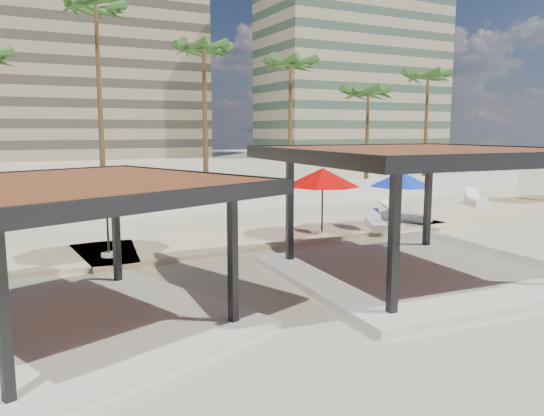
{
  "coord_description": "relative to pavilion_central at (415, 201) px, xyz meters",
  "views": [
    {
      "loc": [
        -8.18,
        -12.26,
        4.42
      ],
      "look_at": [
        1.18,
        5.99,
        1.4
      ],
      "focal_mm": 35.0,
      "sensor_mm": 36.0,
      "label": 1
    }
  ],
  "objects": [
    {
      "name": "palm_g",
      "position": [
        12.32,
        18.59,
        4.41
      ],
      "size": [
        3.0,
        3.0,
        7.83
      ],
      "color": "brown",
      "rests_on": "ground"
    },
    {
      "name": "pavilion_west",
      "position": [
        -9.53,
        0.07,
        -0.32
      ],
      "size": [
        8.53,
        8.53,
        3.38
      ],
      "rotation": [
        0.0,
        0.0,
        0.35
      ],
      "color": "beige",
      "rests_on": "ground"
    },
    {
      "name": "building_east",
      "position": [
        45.32,
        66.39,
        14.93
      ],
      "size": [
        32.0,
        15.0,
        36.4
      ],
      "color": "gray",
      "rests_on": "ground"
    },
    {
      "name": "lounger_c",
      "position": [
        6.01,
        7.22,
        -1.94
      ],
      "size": [
        1.78,
        2.48,
        0.91
      ],
      "rotation": [
        0.0,
        0.0,
        2.05
      ],
      "color": "white",
      "rests_on": "promenade"
    },
    {
      "name": "building_mid",
      "position": [
        1.32,
        78.39,
        11.93
      ],
      "size": [
        38.0,
        16.0,
        30.4
      ],
      "color": "#847259",
      "rests_on": "ground"
    },
    {
      "name": "ground",
      "position": [
        -2.68,
        0.39,
        -2.34
      ],
      "size": [
        200.0,
        200.0,
        0.0
      ],
      "primitive_type": "plane",
      "color": "#CBB586",
      "rests_on": "ground"
    },
    {
      "name": "palm_d",
      "position": [
        -5.68,
        19.29,
        8.21
      ],
      "size": [
        3.0,
        3.0,
        11.89
      ],
      "color": "brown",
      "rests_on": "ground"
    },
    {
      "name": "palm_f",
      "position": [
        6.32,
        18.99,
        6.0
      ],
      "size": [
        3.0,
        3.0,
        9.52
      ],
      "color": "brown",
      "rests_on": "ground"
    },
    {
      "name": "palm_e",
      "position": [
        0.32,
        18.79,
        6.5
      ],
      "size": [
        3.0,
        3.0,
        10.05
      ],
      "color": "brown",
      "rests_on": "ground"
    },
    {
      "name": "promenade",
      "position": [
        -0.68,
        8.06,
        -2.28
      ],
      "size": [
        44.45,
        7.97,
        0.24
      ],
      "color": "#C6B284",
      "rests_on": "ground"
    },
    {
      "name": "lounger_b",
      "position": [
        3.52,
        6.23,
        -1.98
      ],
      "size": [
        1.44,
        2.08,
        0.76
      ],
      "rotation": [
        0.0,
        0.0,
        1.12
      ],
      "color": "white",
      "rests_on": "promenade"
    },
    {
      "name": "palm_h",
      "position": [
        18.32,
        19.19,
        5.79
      ],
      "size": [
        3.0,
        3.0,
        9.29
      ],
      "color": "brown",
      "rests_on": "ground"
    },
    {
      "name": "boundary_wall",
      "position": [
        -2.68,
        16.39,
        -1.74
      ],
      "size": [
        56.0,
        0.3,
        1.2
      ],
      "primitive_type": "cube",
      "color": "silver",
      "rests_on": "ground"
    },
    {
      "name": "pavilion_central",
      "position": [
        0.0,
        0.0,
        0.0
      ],
      "size": [
        8.23,
        8.23,
        3.92
      ],
      "rotation": [
        0.0,
        0.0,
        -0.07
      ],
      "color": "beige",
      "rests_on": "ground"
    },
    {
      "name": "umbrella_c",
      "position": [
        0.71,
        6.19,
        0.19
      ],
      "size": [
        3.2,
        3.2,
        2.73
      ],
      "rotation": [
        0.0,
        0.0,
        0.04
      ],
      "color": "beige",
      "rests_on": "promenade"
    },
    {
      "name": "umbrella_b",
      "position": [
        -7.79,
        6.23,
        0.16
      ],
      "size": [
        3.62,
        3.62,
        2.69
      ],
      "rotation": [
        0.0,
        0.0,
        -0.22
      ],
      "color": "beige",
      "rests_on": "promenade"
    },
    {
      "name": "umbrella_d",
      "position": [
        4.79,
        6.19,
        -0.05
      ],
      "size": [
        3.64,
        3.64,
        2.45
      ],
      "rotation": [
        0.0,
        0.0,
        0.42
      ],
      "color": "beige",
      "rests_on": "promenade"
    },
    {
      "name": "lounger_d",
      "position": [
        13.4,
        9.64,
        -1.95
      ],
      "size": [
        1.79,
        2.4,
        0.88
      ],
      "rotation": [
        0.0,
        0.0,
        1.06
      ],
      "color": "white",
      "rests_on": "promenade"
    }
  ]
}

